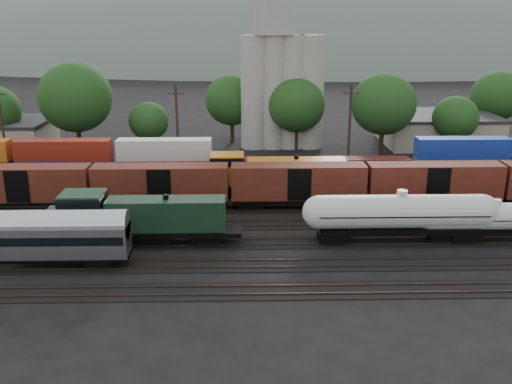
{
  "coord_description": "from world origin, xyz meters",
  "views": [
    {
      "loc": [
        -2.86,
        -56.21,
        21.47
      ],
      "look_at": [
        -1.53,
        2.0,
        3.0
      ],
      "focal_mm": 40.0,
      "sensor_mm": 36.0,
      "label": 1
    }
  ],
  "objects_px": {
    "orange_locomotive": "(268,174)",
    "passenger_coach": "(1,235)",
    "green_locomotive": "(132,217)",
    "grain_silo": "(281,78)",
    "tank_car_a": "(401,214)"
  },
  "relations": [
    {
      "from": "green_locomotive",
      "to": "orange_locomotive",
      "type": "bearing_deg",
      "value": 47.78
    },
    {
      "from": "passenger_coach",
      "to": "orange_locomotive",
      "type": "height_order",
      "value": "passenger_coach"
    },
    {
      "from": "tank_car_a",
      "to": "orange_locomotive",
      "type": "distance_m",
      "value": 19.26
    },
    {
      "from": "passenger_coach",
      "to": "grain_silo",
      "type": "height_order",
      "value": "grain_silo"
    },
    {
      "from": "passenger_coach",
      "to": "grain_silo",
      "type": "distance_m",
      "value": 54.04
    },
    {
      "from": "tank_car_a",
      "to": "orange_locomotive",
      "type": "relative_size",
      "value": 0.96
    },
    {
      "from": "passenger_coach",
      "to": "orange_locomotive",
      "type": "xyz_separation_m",
      "value": [
        24.0,
        20.0,
        -0.28
      ]
    },
    {
      "from": "orange_locomotive",
      "to": "grain_silo",
      "type": "xyz_separation_m",
      "value": [
        3.15,
        26.0,
        8.46
      ]
    },
    {
      "from": "orange_locomotive",
      "to": "passenger_coach",
      "type": "bearing_deg",
      "value": -140.2
    },
    {
      "from": "tank_car_a",
      "to": "grain_silo",
      "type": "distance_m",
      "value": 42.78
    },
    {
      "from": "green_locomotive",
      "to": "grain_silo",
      "type": "height_order",
      "value": "grain_silo"
    },
    {
      "from": "tank_car_a",
      "to": "grain_silo",
      "type": "xyz_separation_m",
      "value": [
        -8.94,
        41.0,
        8.32
      ]
    },
    {
      "from": "green_locomotive",
      "to": "tank_car_a",
      "type": "height_order",
      "value": "tank_car_a"
    },
    {
      "from": "orange_locomotive",
      "to": "green_locomotive",
      "type": "bearing_deg",
      "value": -132.22
    },
    {
      "from": "green_locomotive",
      "to": "tank_car_a",
      "type": "xyz_separation_m",
      "value": [
        25.7,
        0.0,
        0.13
      ]
    }
  ]
}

